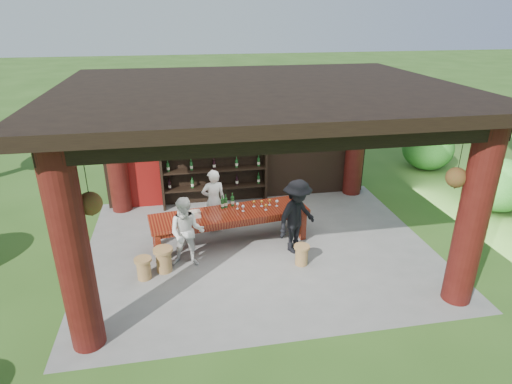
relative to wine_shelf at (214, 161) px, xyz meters
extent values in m
plane|color=#2D5119|center=(0.73, -2.45, -1.21)|extent=(90.00, 90.00, 0.00)
cube|color=slate|center=(0.73, -2.45, -1.26)|extent=(7.40, 5.90, 0.10)
cube|color=black|center=(0.73, 0.30, 0.44)|extent=(7.00, 0.18, 3.30)
cube|color=maroon|center=(-1.87, 0.20, -0.21)|extent=(0.95, 0.06, 2.00)
cylinder|color=#380C0A|center=(-2.42, -4.85, 0.44)|extent=(0.50, 0.50, 3.30)
cylinder|color=#380C0A|center=(3.88, -4.85, 0.44)|extent=(0.50, 0.50, 3.30)
cylinder|color=#380C0A|center=(-2.42, 0.10, 0.44)|extent=(0.50, 0.50, 3.30)
cylinder|color=#380C0A|center=(3.88, 0.10, 0.44)|extent=(0.50, 0.50, 3.30)
cube|color=black|center=(0.73, -4.85, 1.94)|extent=(6.70, 0.35, 0.35)
cube|color=black|center=(-2.42, -2.45, 1.94)|extent=(0.30, 5.20, 0.30)
cube|color=black|center=(3.88, -2.45, 1.94)|extent=(0.30, 5.20, 0.30)
cube|color=black|center=(0.73, -2.45, 2.19)|extent=(7.50, 6.00, 0.20)
cylinder|color=black|center=(-2.12, -4.65, 1.42)|extent=(0.01, 0.01, 0.75)
cone|color=black|center=(-2.12, -4.65, 0.96)|extent=(0.32, 0.32, 0.18)
sphere|color=#1E5919|center=(-2.12, -4.65, 1.07)|extent=(0.34, 0.34, 0.34)
cylinder|color=black|center=(3.58, -4.65, 1.42)|extent=(0.01, 0.01, 0.75)
cone|color=black|center=(3.58, -4.65, 0.96)|extent=(0.32, 0.32, 0.18)
sphere|color=#1E5919|center=(3.58, -4.65, 1.07)|extent=(0.34, 0.34, 0.34)
cube|color=#53110B|center=(0.13, -2.13, -0.50)|extent=(3.53, 1.34, 0.08)
cube|color=#53110B|center=(0.13, -2.13, -0.60)|extent=(3.31, 1.17, 0.12)
cube|color=#53110B|center=(-1.41, -2.69, -0.87)|extent=(0.14, 0.14, 0.67)
cube|color=#53110B|center=(1.76, -2.25, -0.87)|extent=(0.14, 0.14, 0.67)
cube|color=#53110B|center=(-1.50, -2.01, -0.87)|extent=(0.14, 0.14, 0.67)
cube|color=#53110B|center=(1.67, -1.57, -0.87)|extent=(0.14, 0.14, 0.67)
cylinder|color=olive|center=(-1.30, -3.02, -0.99)|extent=(0.30, 0.30, 0.45)
cylinder|color=olive|center=(-1.30, -3.02, -0.73)|extent=(0.39, 0.39, 0.06)
cylinder|color=olive|center=(1.45, -3.26, -1.02)|extent=(0.26, 0.26, 0.38)
cylinder|color=olive|center=(1.45, -3.26, -0.81)|extent=(0.32, 0.32, 0.05)
cylinder|color=olive|center=(-1.68, -3.21, -1.01)|extent=(0.27, 0.27, 0.39)
cylinder|color=olive|center=(-1.68, -3.21, -0.79)|extent=(0.34, 0.34, 0.05)
imported|color=white|center=(-0.16, -1.48, -0.45)|extent=(0.58, 0.41, 1.51)
imported|color=silver|center=(-0.81, -2.86, -0.47)|extent=(0.79, 0.66, 1.47)
imported|color=black|center=(1.48, -2.71, -0.40)|extent=(1.20, 1.09, 1.62)
cube|color=#BF6672|center=(-0.63, -2.23, -0.39)|extent=(0.28, 0.21, 0.14)
ellipsoid|color=#194C14|center=(7.12, -1.61, -0.63)|extent=(1.60, 1.60, 1.36)
ellipsoid|color=#194C14|center=(7.02, 1.56, -0.63)|extent=(1.60, 1.60, 1.36)
camera|label=1|loc=(-0.80, -10.46, 3.58)|focal=30.00mm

